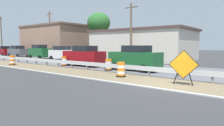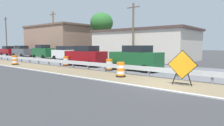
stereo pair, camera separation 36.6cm
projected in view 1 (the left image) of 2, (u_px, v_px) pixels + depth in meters
name	position (u px, v px, depth m)	size (l,w,h in m)	color
ground_plane	(164.00, 84.00, 11.20)	(160.00, 160.00, 0.00)	#333335
median_dirt_strip	(167.00, 83.00, 11.60)	(3.40, 120.00, 0.01)	#706047
far_lane_asphalt	(196.00, 72.00, 16.08)	(8.06, 120.00, 0.00)	#56565B
curb_near_edge	(153.00, 88.00, 10.18)	(0.20, 120.00, 0.11)	#ADADA8
guardrail_median	(136.00, 68.00, 14.55)	(0.18, 48.67, 0.71)	silver
warning_sign_diamond	(183.00, 66.00, 10.94)	(0.22, 1.59, 1.93)	black
traffic_barrel_nearest	(121.00, 70.00, 13.86)	(0.69, 0.69, 1.01)	orange
traffic_barrel_close	(109.00, 65.00, 17.40)	(0.70, 0.70, 0.97)	orange
traffic_barrel_mid	(64.00, 62.00, 21.13)	(0.70, 0.70, 0.97)	orange
traffic_barrel_far	(12.00, 61.00, 22.04)	(0.71, 0.71, 1.04)	orange
car_lead_near_lane	(84.00, 56.00, 20.94)	(2.13, 4.61, 2.11)	maroon
car_trailing_near_lane	(18.00, 51.00, 36.79)	(2.06, 4.50, 2.05)	#4C5156
car_lead_far_lane	(135.00, 58.00, 17.34)	(2.19, 4.54, 2.15)	#195128
car_mid_far_lane	(63.00, 53.00, 28.70)	(2.16, 4.64, 2.03)	silver
car_distant_a	(4.00, 51.00, 39.98)	(2.10, 4.48, 1.96)	maroon
car_distant_c	(40.00, 52.00, 31.91)	(2.06, 4.24, 2.23)	#195128
roadside_shop_near	(143.00, 45.00, 29.83)	(8.80, 14.33, 4.40)	beige
roadside_shop_far	(54.00, 41.00, 39.17)	(7.38, 13.39, 5.93)	#93705B
utility_pole_near	(131.00, 32.00, 25.15)	(0.24, 1.80, 7.33)	brown
utility_pole_mid	(50.00, 34.00, 36.21)	(0.24, 1.80, 8.16)	brown
utility_pole_far	(1.00, 35.00, 46.90)	(0.24, 1.80, 8.74)	brown
tree_roadside	(99.00, 23.00, 33.30)	(3.80, 3.80, 7.55)	brown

